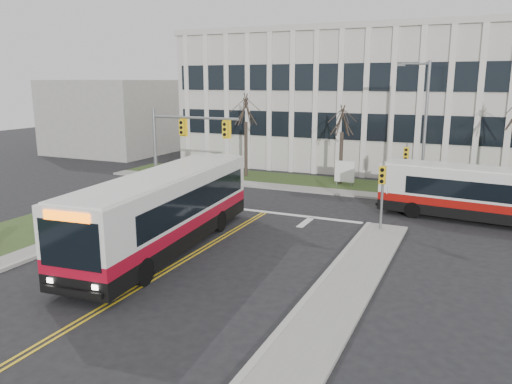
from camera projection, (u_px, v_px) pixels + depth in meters
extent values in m
plane|color=black|center=(197.00, 253.00, 23.38)|extent=(120.00, 120.00, 0.00)
cube|color=#9E9B93|center=(318.00, 331.00, 15.90)|extent=(2.00, 26.00, 0.14)
cube|color=#9E9B93|center=(371.00, 195.00, 34.87)|extent=(44.00, 1.60, 0.14)
cube|color=#32491F|center=(378.00, 188.00, 37.37)|extent=(44.00, 5.00, 0.12)
cube|color=#B7B4A9|center=(407.00, 102.00, 46.75)|extent=(40.00, 16.00, 12.00)
cube|color=#9E9B93|center=(116.00, 116.00, 56.10)|extent=(12.00, 12.00, 8.00)
cylinder|color=slate|center=(155.00, 157.00, 32.05)|extent=(0.22, 0.22, 6.20)
cylinder|color=slate|center=(195.00, 118.00, 30.28)|extent=(6.00, 0.16, 0.16)
cube|color=yellow|center=(182.00, 127.00, 30.60)|extent=(0.34, 0.24, 0.92)
cube|color=yellow|center=(226.00, 129.00, 29.39)|extent=(0.34, 0.24, 0.92)
cylinder|color=slate|center=(382.00, 197.00, 26.30)|extent=(0.14, 0.14, 3.80)
cube|color=yellow|center=(383.00, 175.00, 25.86)|extent=(0.34, 0.24, 0.92)
cylinder|color=slate|center=(405.00, 171.00, 33.86)|extent=(0.14, 0.14, 3.80)
cube|color=yellow|center=(406.00, 154.00, 33.42)|extent=(0.34, 0.24, 0.92)
cylinder|color=slate|center=(425.00, 131.00, 33.49)|extent=(0.20, 0.20, 9.20)
cylinder|color=slate|center=(415.00, 64.00, 32.90)|extent=(1.80, 0.14, 0.14)
cube|color=slate|center=(401.00, 65.00, 33.27)|extent=(0.50, 0.25, 0.18)
cylinder|color=slate|center=(336.00, 180.00, 38.07)|extent=(0.08, 0.08, 1.00)
cylinder|color=slate|center=(352.00, 181.00, 37.59)|extent=(0.08, 0.08, 1.00)
cube|color=white|center=(345.00, 171.00, 37.68)|extent=(1.50, 0.12, 1.60)
cylinder|color=#42352B|center=(246.00, 150.00, 41.31)|extent=(0.28, 0.28, 4.62)
cylinder|color=#42352B|center=(341.00, 159.00, 38.32)|extent=(0.28, 0.28, 4.09)
cube|color=navy|center=(99.00, 221.00, 27.03)|extent=(0.52, 0.48, 0.95)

